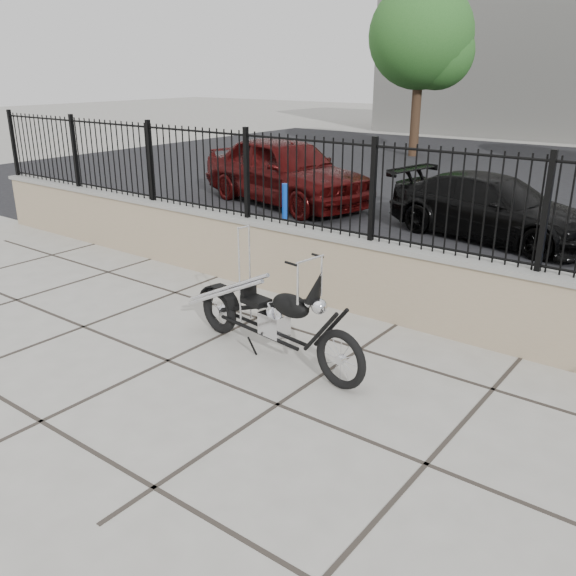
% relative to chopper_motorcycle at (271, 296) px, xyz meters
% --- Properties ---
extents(ground_plane, '(90.00, 90.00, 0.00)m').
position_rel_chopper_motorcycle_xyz_m(ground_plane, '(-0.81, -0.76, -0.70)').
color(ground_plane, '#99968E').
rests_on(ground_plane, ground).
extents(parking_lot, '(30.00, 30.00, 0.00)m').
position_rel_chopper_motorcycle_xyz_m(parking_lot, '(-0.81, 11.74, -0.70)').
color(parking_lot, black).
rests_on(parking_lot, ground).
extents(retaining_wall, '(14.00, 0.36, 0.96)m').
position_rel_chopper_motorcycle_xyz_m(retaining_wall, '(-0.81, 1.74, -0.22)').
color(retaining_wall, gray).
rests_on(retaining_wall, ground_plane).
extents(iron_fence, '(14.00, 0.08, 1.20)m').
position_rel_chopper_motorcycle_xyz_m(iron_fence, '(-0.81, 1.74, 0.86)').
color(iron_fence, black).
rests_on(iron_fence, retaining_wall).
extents(chopper_motorcycle, '(2.38, 0.74, 1.41)m').
position_rel_chopper_motorcycle_xyz_m(chopper_motorcycle, '(0.00, 0.00, 0.00)').
color(chopper_motorcycle, black).
rests_on(chopper_motorcycle, ground_plane).
extents(car_red, '(4.78, 2.78, 1.53)m').
position_rel_chopper_motorcycle_xyz_m(car_red, '(-4.69, 6.37, 0.06)').
color(car_red, '#3D0808').
rests_on(car_red, parking_lot).
extents(car_black, '(4.18, 2.31, 1.15)m').
position_rel_chopper_motorcycle_xyz_m(car_black, '(0.16, 6.25, -0.13)').
color(car_black, black).
rests_on(car_black, parking_lot).
extents(bollard_a, '(0.14, 0.14, 0.91)m').
position_rel_chopper_motorcycle_xyz_m(bollard_a, '(-3.18, 4.38, -0.25)').
color(bollard_a, blue).
rests_on(bollard_a, ground_plane).
extents(tree_left, '(3.50, 3.50, 5.90)m').
position_rel_chopper_motorcycle_xyz_m(tree_left, '(-6.02, 15.59, 3.43)').
color(tree_left, '#382619').
rests_on(tree_left, ground_plane).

